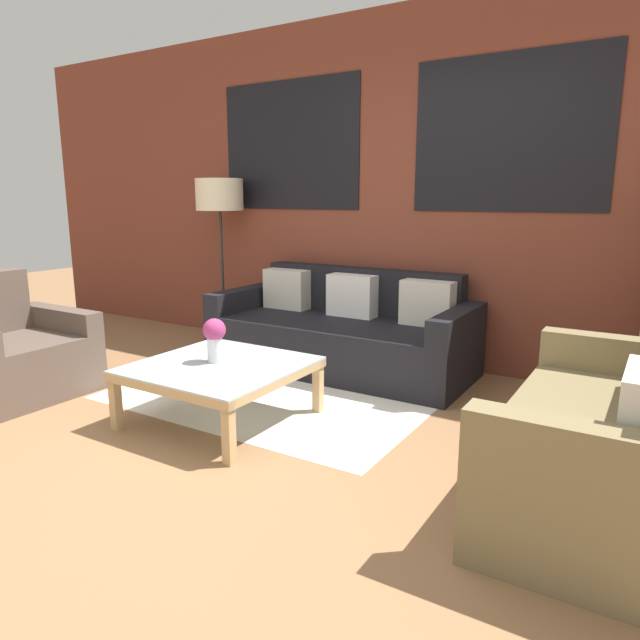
# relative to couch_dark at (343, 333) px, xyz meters

# --- Properties ---
(ground_plane) EXTENTS (16.00, 16.00, 0.00)m
(ground_plane) POSITION_rel_couch_dark_xyz_m (0.14, -1.95, -0.28)
(ground_plane) COLOR #8E6642
(wall_back_brick) EXTENTS (8.40, 0.09, 2.80)m
(wall_back_brick) POSITION_rel_couch_dark_xyz_m (0.14, 0.49, 1.12)
(wall_back_brick) COLOR brown
(wall_back_brick) RESTS_ON ground_plane
(rug) EXTENTS (2.16, 1.61, 0.00)m
(rug) POSITION_rel_couch_dark_xyz_m (-0.09, -0.76, -0.28)
(rug) COLOR silver
(rug) RESTS_ON ground_plane
(couch_dark) EXTENTS (2.07, 0.88, 0.78)m
(couch_dark) POSITION_rel_couch_dark_xyz_m (0.00, 0.00, 0.00)
(couch_dark) COLOR black
(couch_dark) RESTS_ON ground_plane
(settee_vintage) EXTENTS (0.80, 1.56, 0.92)m
(settee_vintage) POSITION_rel_couch_dark_xyz_m (2.06, -1.24, 0.03)
(settee_vintage) COLOR olive
(settee_vintage) RESTS_ON ground_plane
(armchair_corner) EXTENTS (0.80, 0.86, 0.84)m
(armchair_corner) POSITION_rel_couch_dark_xyz_m (-1.64, -1.76, -0.01)
(armchair_corner) COLOR brown
(armchair_corner) RESTS_ON ground_plane
(coffee_table) EXTENTS (0.94, 0.94, 0.36)m
(coffee_table) POSITION_rel_couch_dark_xyz_m (-0.09, -1.37, 0.03)
(coffee_table) COLOR silver
(coffee_table) RESTS_ON ground_plane
(floor_lamp) EXTENTS (0.43, 0.43, 1.52)m
(floor_lamp) POSITION_rel_couch_dark_xyz_m (-1.41, 0.18, 1.04)
(floor_lamp) COLOR #2D2D2D
(floor_lamp) RESTS_ON ground_plane
(flower_vase) EXTENTS (0.14, 0.14, 0.27)m
(flower_vase) POSITION_rel_couch_dark_xyz_m (-0.14, -1.36, 0.24)
(flower_vase) COLOR silver
(flower_vase) RESTS_ON coffee_table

